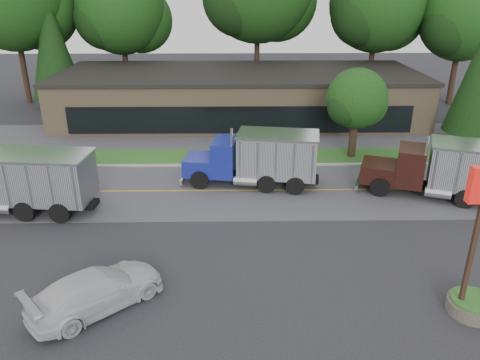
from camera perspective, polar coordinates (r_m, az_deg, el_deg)
The scene contains 17 objects.
ground at distance 20.54m, azimuth -4.75°, elevation -11.64°, with size 140.00×140.00×0.00m, color #3A3A40.
road at distance 28.41m, azimuth -3.65°, elevation -1.32°, with size 60.00×8.00×0.02m, color slate.
center_line at distance 28.41m, azimuth -3.65°, elevation -1.32°, with size 60.00×0.12×0.01m, color gold.
curb at distance 32.29m, azimuth -3.33°, elevation 1.72°, with size 60.00×0.30×0.12m, color #9E9E99.
grass_verge at distance 33.97m, azimuth -3.21°, elevation 2.82°, with size 60.00×3.40×0.03m, color #286021.
far_parking at distance 38.71m, azimuth -2.95°, elevation 5.35°, with size 60.00×7.00×0.02m, color slate.
strip_mall at distance 43.97m, azimuth -0.10°, elevation 10.20°, with size 32.00×12.00×4.00m, color #957A5B.
tree_far_a at distance 53.46m, azimuth -25.78°, elevation 18.86°, with size 10.84×10.20×15.46m.
tree_far_b at distance 52.32m, azimuth -14.11°, elevation 19.08°, with size 9.64×9.07×13.75m.
tree_far_d at distance 52.21m, azimuth 16.48°, elevation 19.42°, with size 10.21×9.61×14.57m.
tree_far_e at distance 53.23m, azimuth 25.59°, elevation 17.06°, with size 9.00×8.47×12.84m.
evergreen_left at distance 50.32m, azimuth -21.91°, elevation 15.04°, with size 4.93×4.93×11.20m.
tree_verge at distance 33.96m, azimuth 14.10°, elevation 9.29°, with size 4.46×4.20×6.36m.
dump_truck_red at distance 27.85m, azimuth -25.31°, elevation -0.06°, with size 9.40×3.49×3.36m.
dump_truck_blue at distance 28.61m, azimuth 2.31°, elevation 2.78°, with size 8.44×3.86×3.36m.
dump_truck_maroon at distance 29.43m, azimuth 24.68°, elevation 1.23°, with size 9.38×5.55×3.36m.
rally_car at distance 19.19m, azimuth -17.06°, elevation -12.69°, with size 2.15×5.29×1.54m, color silver.
Camera 1 is at (1.40, -16.90, 11.59)m, focal length 35.00 mm.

